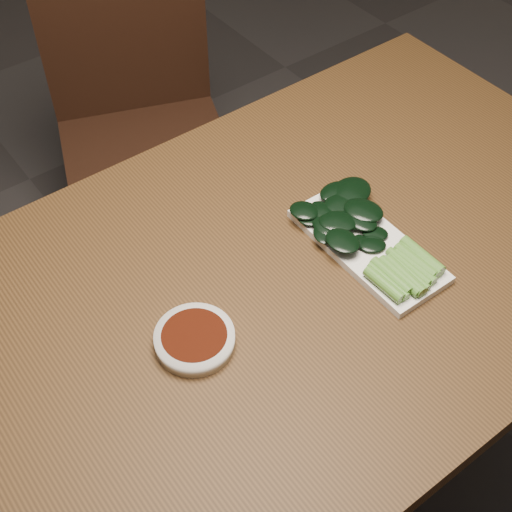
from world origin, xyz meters
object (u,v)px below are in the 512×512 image
(table, at_px, (274,305))
(sauce_bowl, at_px, (195,339))
(chair_far, at_px, (140,120))
(serving_plate, at_px, (368,245))
(gai_lan, at_px, (363,231))

(table, xyz_separation_m, sauce_bowl, (-0.17, -0.03, 0.08))
(table, relative_size, sauce_bowl, 11.61)
(chair_far, bearing_deg, serving_plate, -70.59)
(chair_far, height_order, gai_lan, chair_far)
(table, relative_size, gai_lan, 4.96)
(sauce_bowl, distance_m, gai_lan, 0.34)
(gai_lan, bearing_deg, sauce_bowl, -179.06)
(serving_plate, height_order, gai_lan, gai_lan)
(serving_plate, bearing_deg, gai_lan, 77.75)
(table, height_order, sauce_bowl, sauce_bowl)
(sauce_bowl, bearing_deg, gai_lan, 0.94)
(serving_plate, bearing_deg, chair_far, 88.45)
(table, xyz_separation_m, gai_lan, (0.17, -0.02, 0.10))
(sauce_bowl, xyz_separation_m, serving_plate, (0.34, -0.01, -0.01))
(serving_plate, relative_size, gai_lan, 0.99)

